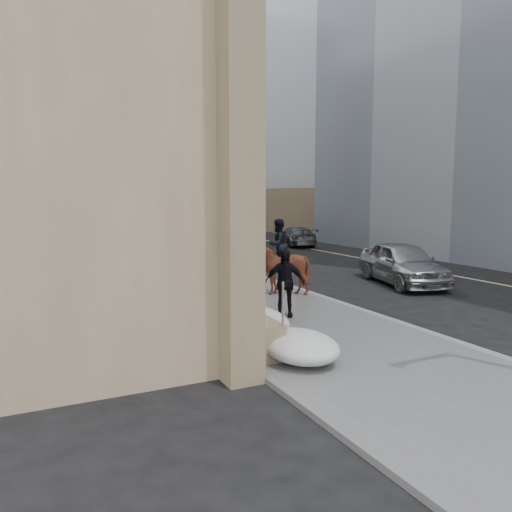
{
  "coord_description": "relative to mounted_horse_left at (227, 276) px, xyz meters",
  "views": [
    {
      "loc": [
        -6.57,
        -10.63,
        3.56
      ],
      "look_at": [
        -0.14,
        2.7,
        1.7
      ],
      "focal_mm": 35.0,
      "sensor_mm": 36.0,
      "label": 1
    }
  ],
  "objects": [
    {
      "name": "mounted_horse_right",
      "position": [
        2.71,
        1.9,
        -0.06
      ],
      "size": [
        1.96,
        2.07,
        2.58
      ],
      "rotation": [
        0.0,
        0.0,
        3.49
      ],
      "color": "#401D12",
      "rests_on": "sidewalk"
    },
    {
      "name": "streetlight_far",
      "position": [
        3.99,
        31.68,
        3.35
      ],
      "size": [
        1.71,
        0.24,
        8.0
      ],
      "color": "#2D2D30",
      "rests_on": "ground"
    },
    {
      "name": "streetlight_mid",
      "position": [
        3.99,
        11.68,
        3.35
      ],
      "size": [
        1.71,
        0.24,
        8.0
      ],
      "color": "#2D2D30",
      "rests_on": "ground"
    },
    {
      "name": "far_podium",
      "position": [
        16.75,
        7.68,
        0.77
      ],
      "size": [
        2.0,
        80.0,
        4.0
      ],
      "primitive_type": "cube",
      "color": "#7D6E51",
      "rests_on": "ground"
    },
    {
      "name": "mounted_horse_left",
      "position": [
        0.0,
        0.0,
        0.0
      ],
      "size": [
        1.22,
        2.54,
        2.71
      ],
      "rotation": [
        0.0,
        0.0,
        3.11
      ],
      "color": "#553619",
      "rests_on": "sidewalk"
    },
    {
      "name": "pedestrian",
      "position": [
        1.37,
        -0.92,
        -0.16
      ],
      "size": [
        1.21,
        0.89,
        1.9
      ],
      "primitive_type": "imported",
      "rotation": [
        0.0,
        0.0,
        -0.43
      ],
      "color": "black",
      "rests_on": "sidewalk"
    },
    {
      "name": "car_silver",
      "position": [
        8.3,
        2.02,
        -0.39
      ],
      "size": [
        3.2,
        5.27,
        1.68
      ],
      "primitive_type": "imported",
      "rotation": [
        0.0,
        0.0,
        -0.27
      ],
      "color": "#A2A4A9",
      "rests_on": "ground"
    },
    {
      "name": "curb",
      "position": [
        3.87,
        7.68,
        -1.17
      ],
      "size": [
        0.24,
        80.0,
        0.12
      ],
      "primitive_type": "cube",
      "color": "slate",
      "rests_on": "ground"
    },
    {
      "name": "bg_building_far",
      "position": [
        -4.75,
        69.68,
        8.77
      ],
      "size": [
        24.0,
        12.0,
        20.0
      ],
      "primitive_type": "cube",
      "color": "gray",
      "rests_on": "ground"
    },
    {
      "name": "sidewalk",
      "position": [
        1.25,
        7.68,
        -1.17
      ],
      "size": [
        5.0,
        80.0,
        0.12
      ],
      "primitive_type": "cube",
      "color": "#565658",
      "rests_on": "ground"
    },
    {
      "name": "car_grey",
      "position": [
        11.77,
        16.34,
        -0.58
      ],
      "size": [
        2.61,
        4.74,
        1.3
      ],
      "primitive_type": "imported",
      "rotation": [
        0.0,
        0.0,
        2.96
      ],
      "color": "#515458",
      "rests_on": "ground"
    },
    {
      "name": "limestone_building",
      "position": [
        -4.0,
        17.65,
        7.67
      ],
      "size": [
        6.1,
        44.0,
        18.0
      ],
      "color": "#957D61",
      "rests_on": "ground"
    },
    {
      "name": "lane_line",
      "position": [
        11.75,
        7.68,
        -1.22
      ],
      "size": [
        0.15,
        70.0,
        0.01
      ],
      "primitive_type": "cube",
      "color": "#BFB78C",
      "rests_on": "ground"
    },
    {
      "name": "ground",
      "position": [
        1.25,
        -2.32,
        -1.23
      ],
      "size": [
        140.0,
        140.0,
        0.0
      ],
      "primitive_type": "plane",
      "color": "black",
      "rests_on": "ground"
    },
    {
      "name": "snow_bank",
      "position": [
        -0.17,
        5.79,
        -0.76
      ],
      "size": [
        1.7,
        18.1,
        0.76
      ],
      "color": "#B9BBC0",
      "rests_on": "sidewalk"
    },
    {
      "name": "bg_building_mid",
      "position": [
        5.25,
        57.68,
        12.77
      ],
      "size": [
        30.0,
        12.0,
        28.0
      ],
      "primitive_type": "cube",
      "color": "slate",
      "rests_on": "ground"
    },
    {
      "name": "traffic_signal",
      "position": [
        3.33,
        19.68,
        2.77
      ],
      "size": [
        4.1,
        0.22,
        6.0
      ],
      "color": "#2D2D30",
      "rests_on": "ground"
    }
  ]
}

